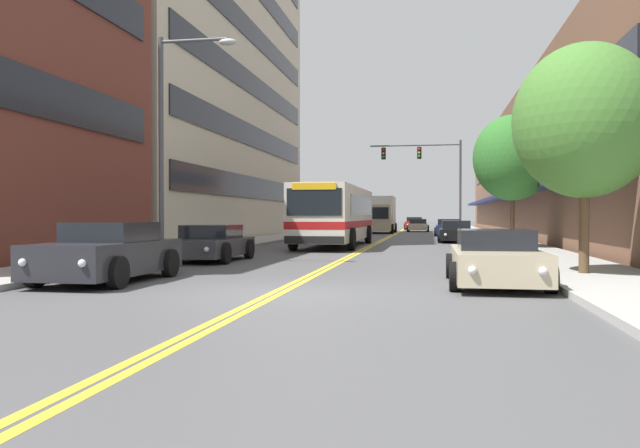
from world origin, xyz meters
The scene contains 21 objects.
ground_plane centered at (0.00, 37.00, 0.00)m, with size 240.00×240.00×0.00m, color #4C4C4F.
sidewalk_left centered at (-6.92, 37.00, 0.07)m, with size 2.84×106.00×0.14m.
sidewalk_right centered at (6.92, 37.00, 0.07)m, with size 2.84×106.00×0.14m.
centre_line centered at (0.00, 37.00, 0.00)m, with size 0.34×106.00×0.01m.
office_tower_left centered at (-14.58, 27.99, 11.83)m, with size 12.08×29.47×23.66m.
storefront_row_right centered at (12.57, 37.00, 4.89)m, with size 9.10×68.00×9.80m.
city_bus centered at (-1.74, 19.27, 1.66)m, with size 2.91×11.95×2.92m.
car_dark_grey_parked_left_near centered at (-4.36, 8.21, 0.58)m, with size 2.17×4.35×1.21m.
car_charcoal_parked_left_mid centered at (-4.37, 1.46, 0.65)m, with size 2.12×4.39×1.38m.
car_silver_parked_left_far centered at (-4.34, 32.48, 0.62)m, with size 2.15×4.82×1.30m.
car_beige_parked_right_foreground centered at (4.39, 2.36, 0.57)m, with size 2.06×4.57×1.22m.
car_navy_parked_right_mid centered at (4.30, 36.39, 0.60)m, with size 2.16×4.82×1.27m.
car_black_parked_right_far centered at (4.39, 24.98, 0.58)m, with size 2.08×4.76×1.25m.
car_red_moving_lead centered at (1.15, 57.87, 0.65)m, with size 2.17×4.82×1.37m.
car_champagne_moving_second centered at (1.75, 49.02, 0.57)m, with size 2.09×4.23×1.21m.
box_truck centered at (-1.55, 43.76, 1.64)m, with size 2.79×6.92×3.25m.
traffic_signal_mast centered at (2.92, 37.49, 5.28)m, with size 7.07×0.38×7.39m.
street_lamp_left_near centered at (-4.91, 6.39, 4.29)m, with size 2.53×0.28×7.08m.
street_tree_right_near centered at (6.64, 4.08, 3.81)m, with size 3.39×3.39×5.54m.
street_tree_right_mid centered at (6.55, 16.91, 4.10)m, with size 3.47×3.47×5.87m.
fire_hydrant centered at (5.95, 8.45, 0.54)m, with size 0.35×0.27×0.81m.
Camera 1 is at (3.00, -11.86, 1.53)m, focal length 35.00 mm.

